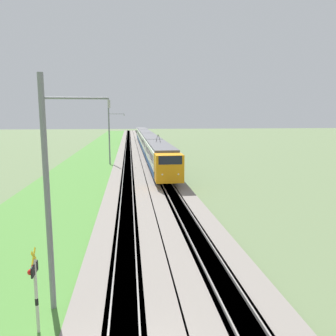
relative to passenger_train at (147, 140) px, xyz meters
The scene contains 9 objects.
ballast_main 15.55m from the passenger_train, 163.68° to the left, with size 240.00×4.40×0.30m.
ballast_adjacent 14.93m from the passenger_train, behind, with size 240.00×4.40×0.30m.
track_main 15.54m from the passenger_train, 163.68° to the left, with size 240.00×1.57×0.45m.
track_adjacent 14.93m from the passenger_train, behind, with size 240.00×1.57×0.45m.
grass_verge 18.43m from the passenger_train, 143.85° to the left, with size 240.00×8.93×0.12m.
passenger_train is the anchor object (origin of this frame).
crossing_signal_aux 62.04m from the passenger_train, behind, with size 0.70×0.23×3.21m.
catenary_mast_near 60.58m from the passenger_train, behind, with size 0.22×2.56×9.23m.
catenary_mast_mid 21.41m from the passenger_train, 160.55° to the left, with size 0.22×2.56×9.00m.
Camera 1 is at (-7.86, -0.29, 7.67)m, focal length 35.00 mm.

